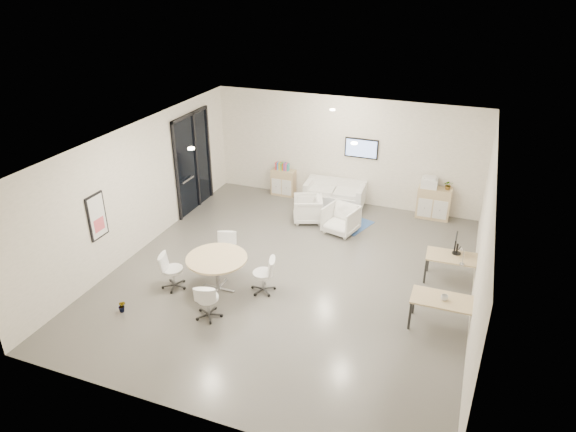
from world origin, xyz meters
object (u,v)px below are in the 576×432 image
(armchair_right, at_px, (341,218))
(desk_rear, at_px, (455,259))
(sideboard_left, at_px, (283,182))
(desk_front, at_px, (444,302))
(round_table, at_px, (217,261))
(sideboard_right, at_px, (434,203))
(armchair_left, at_px, (308,208))
(loveseat, at_px, (335,195))

(armchair_right, height_order, desk_rear, armchair_right)
(sideboard_left, distance_m, desk_rear, 6.33)
(sideboard_left, xyz_separation_m, desk_front, (5.34, -5.07, 0.19))
(desk_rear, height_order, round_table, round_table)
(sideboard_left, relative_size, desk_rear, 0.63)
(sideboard_left, height_order, desk_rear, sideboard_left)
(sideboard_right, xyz_separation_m, desk_front, (0.76, -5.04, 0.15))
(sideboard_right, bearing_deg, armchair_left, -155.82)
(loveseat, relative_size, round_table, 1.35)
(round_table, bearing_deg, desk_front, 4.40)
(armchair_left, xyz_separation_m, round_table, (-0.76, -3.94, 0.33))
(armchair_left, bearing_deg, desk_rear, 46.20)
(round_table, bearing_deg, sideboard_left, 95.81)
(loveseat, relative_size, desk_rear, 1.39)
(sideboard_right, distance_m, armchair_left, 3.59)
(sideboard_left, distance_m, armchair_right, 2.99)
(armchair_right, bearing_deg, armchair_left, 176.73)
(sideboard_left, height_order, round_table, sideboard_left)
(sideboard_left, height_order, armchair_right, armchair_right)
(sideboard_right, height_order, desk_front, sideboard_right)
(sideboard_right, height_order, loveseat, sideboard_right)
(armchair_right, bearing_deg, desk_rear, -11.19)
(desk_rear, distance_m, desk_front, 1.78)
(loveseat, distance_m, round_table, 5.35)
(armchair_left, bearing_deg, armchair_right, 52.17)
(armchair_right, relative_size, desk_front, 0.65)
(loveseat, bearing_deg, armchair_left, -111.84)
(sideboard_left, relative_size, sideboard_right, 0.90)
(loveseat, distance_m, desk_front, 6.04)
(sideboard_right, xyz_separation_m, round_table, (-4.03, -5.41, 0.28))
(armchair_right, distance_m, round_table, 4.04)
(loveseat, bearing_deg, armchair_right, -71.95)
(desk_front, distance_m, round_table, 4.80)
(sideboard_left, relative_size, loveseat, 0.46)
(loveseat, distance_m, armchair_right, 1.73)
(loveseat, relative_size, armchair_right, 2.16)
(armchair_right, distance_m, desk_rear, 3.38)
(round_table, bearing_deg, desk_rear, 23.91)
(loveseat, bearing_deg, round_table, -106.13)
(desk_front, bearing_deg, desk_rear, 87.40)
(desk_rear, relative_size, desk_front, 1.01)
(armchair_right, xyz_separation_m, round_table, (-1.81, -3.60, 0.32))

